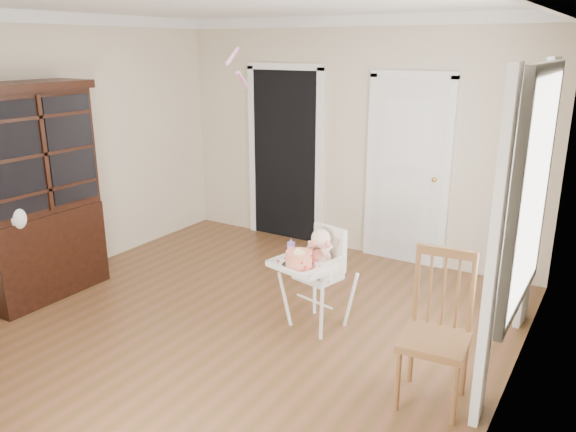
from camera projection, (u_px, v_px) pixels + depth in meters
The scene contains 15 objects.
floor at pixel (222, 334), 4.84m from camera, with size 5.00×5.00×0.00m, color brown.
wall_back at pixel (352, 139), 6.48m from camera, with size 4.50×4.50×0.00m, color beige.
wall_left at pixel (38, 154), 5.57m from camera, with size 5.00×5.00×0.00m, color beige.
wall_right at pixel (515, 228), 3.31m from camera, with size 5.00×5.00×0.00m, color beige.
crown_molding at pixel (209, 8), 4.07m from camera, with size 4.50×5.00×0.12m, color white, non-canonical shape.
doorway at pixel (285, 152), 6.99m from camera, with size 1.06×0.05×2.22m.
closet_door at pixel (407, 173), 6.20m from camera, with size 0.96×0.09×2.13m.
window_right at pixel (525, 205), 4.02m from camera, with size 0.13×1.84×2.30m.
high_chair at pixel (318, 267), 4.82m from camera, with size 0.64×0.74×0.91m.
baby at pixel (320, 252), 4.79m from camera, with size 0.26×0.23×0.40m.
cake at pixel (299, 259), 4.62m from camera, with size 0.28×0.28×0.13m.
sippy_cup at pixel (291, 249), 4.83m from camera, with size 0.07×0.07×0.17m.
china_cabinet at pixel (35, 194), 5.32m from camera, with size 0.55×1.23×2.07m.
dining_chair at pixel (436, 335), 3.80m from camera, with size 0.48×0.48×1.08m.
streamer at pixel (233, 56), 5.14m from camera, with size 0.03×0.50×0.02m, color pink, non-canonical shape.
Camera 1 is at (2.76, -3.39, 2.38)m, focal length 35.00 mm.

